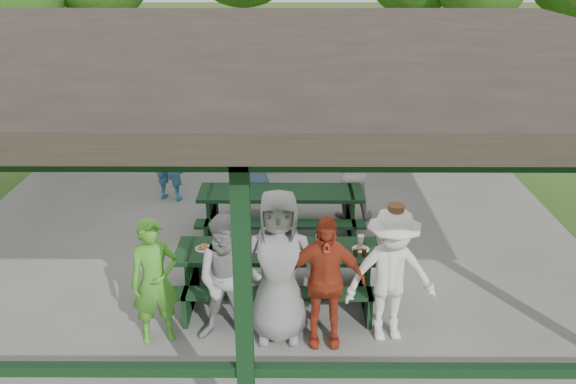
{
  "coord_description": "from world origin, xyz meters",
  "views": [
    {
      "loc": [
        0.4,
        -8.21,
        4.51
      ],
      "look_at": [
        0.36,
        -0.3,
        1.28
      ],
      "focal_mm": 38.0,
      "sensor_mm": 36.0,
      "label": 1
    }
  ],
  "objects_px": {
    "contestant_white_fedora": "(391,275)",
    "farm_trailer": "(148,97)",
    "contestant_green": "(155,281)",
    "contestant_grey_mid": "(279,267)",
    "contestant_red": "(324,281)",
    "picnic_table_near": "(278,268)",
    "picnic_table_far": "(281,207)",
    "pickup_truck": "(424,99)",
    "contestant_grey_left": "(229,280)",
    "spectator_blue": "(168,155)",
    "spectator_grey": "(350,170)",
    "spectator_lblue": "(255,167)"
  },
  "relations": [
    {
      "from": "contestant_green",
      "to": "contestant_grey_mid",
      "type": "height_order",
      "value": "contestant_grey_mid"
    },
    {
      "from": "contestant_green",
      "to": "farm_trailer",
      "type": "xyz_separation_m",
      "value": [
        -2.33,
        10.16,
        -0.23
      ]
    },
    {
      "from": "contestant_grey_left",
      "to": "spectator_blue",
      "type": "bearing_deg",
      "value": 111.88
    },
    {
      "from": "contestant_green",
      "to": "contestant_white_fedora",
      "type": "relative_size",
      "value": 0.9
    },
    {
      "from": "contestant_grey_left",
      "to": "farm_trailer",
      "type": "height_order",
      "value": "contestant_grey_left"
    },
    {
      "from": "contestant_grey_left",
      "to": "spectator_grey",
      "type": "bearing_deg",
      "value": 66.67
    },
    {
      "from": "contestant_grey_left",
      "to": "contestant_grey_mid",
      "type": "relative_size",
      "value": 0.85
    },
    {
      "from": "contestant_green",
      "to": "contestant_grey_left",
      "type": "xyz_separation_m",
      "value": [
        0.86,
        0.01,
        0.02
      ]
    },
    {
      "from": "contestant_green",
      "to": "contestant_white_fedora",
      "type": "height_order",
      "value": "contestant_white_fedora"
    },
    {
      "from": "spectator_grey",
      "to": "pickup_truck",
      "type": "distance_m",
      "value": 6.38
    },
    {
      "from": "spectator_blue",
      "to": "contestant_green",
      "type": "bearing_deg",
      "value": 114.07
    },
    {
      "from": "contestant_red",
      "to": "spectator_grey",
      "type": "bearing_deg",
      "value": 81.27
    },
    {
      "from": "picnic_table_far",
      "to": "spectator_grey",
      "type": "bearing_deg",
      "value": 31.0
    },
    {
      "from": "contestant_grey_mid",
      "to": "spectator_grey",
      "type": "height_order",
      "value": "contestant_grey_mid"
    },
    {
      "from": "spectator_grey",
      "to": "spectator_lblue",
      "type": "bearing_deg",
      "value": -3.27
    },
    {
      "from": "contestant_grey_left",
      "to": "spectator_grey",
      "type": "xyz_separation_m",
      "value": [
        1.73,
        3.57,
        0.05
      ]
    },
    {
      "from": "contestant_red",
      "to": "spectator_lblue",
      "type": "xyz_separation_m",
      "value": [
        -1.01,
        3.86,
        0.01
      ]
    },
    {
      "from": "picnic_table_far",
      "to": "spectator_grey",
      "type": "xyz_separation_m",
      "value": [
        1.17,
        0.7,
        0.38
      ]
    },
    {
      "from": "contestant_green",
      "to": "contestant_grey_mid",
      "type": "distance_m",
      "value": 1.45
    },
    {
      "from": "spectator_blue",
      "to": "pickup_truck",
      "type": "distance_m",
      "value": 7.67
    },
    {
      "from": "contestant_grey_mid",
      "to": "picnic_table_far",
      "type": "bearing_deg",
      "value": 90.12
    },
    {
      "from": "contestant_white_fedora",
      "to": "spectator_grey",
      "type": "height_order",
      "value": "contestant_white_fedora"
    },
    {
      "from": "contestant_grey_left",
      "to": "spectator_grey",
      "type": "distance_m",
      "value": 3.97
    },
    {
      "from": "contestant_white_fedora",
      "to": "farm_trailer",
      "type": "xyz_separation_m",
      "value": [
        -5.07,
        10.11,
        -0.3
      ]
    },
    {
      "from": "contestant_red",
      "to": "contestant_white_fedora",
      "type": "bearing_deg",
      "value": 7.79
    },
    {
      "from": "contestant_grey_mid",
      "to": "pickup_truck",
      "type": "relative_size",
      "value": 0.34
    },
    {
      "from": "contestant_grey_mid",
      "to": "contestant_white_fedora",
      "type": "relative_size",
      "value": 1.09
    },
    {
      "from": "contestant_green",
      "to": "contestant_white_fedora",
      "type": "bearing_deg",
      "value": -18.39
    },
    {
      "from": "picnic_table_near",
      "to": "contestant_green",
      "type": "xyz_separation_m",
      "value": [
        -1.41,
        -0.87,
        0.3
      ]
    },
    {
      "from": "contestant_grey_mid",
      "to": "spectator_blue",
      "type": "relative_size",
      "value": 1.1
    },
    {
      "from": "contestant_red",
      "to": "spectator_grey",
      "type": "xyz_separation_m",
      "value": [
        0.63,
        3.62,
        0.04
      ]
    },
    {
      "from": "contestant_green",
      "to": "contestant_red",
      "type": "relative_size",
      "value": 0.96
    },
    {
      "from": "contestant_red",
      "to": "spectator_grey",
      "type": "distance_m",
      "value": 3.68
    },
    {
      "from": "picnic_table_far",
      "to": "spectator_lblue",
      "type": "xyz_separation_m",
      "value": [
        -0.46,
        0.95,
        0.35
      ]
    },
    {
      "from": "contestant_grey_left",
      "to": "spectator_blue",
      "type": "distance_m",
      "value": 4.59
    },
    {
      "from": "contestant_green",
      "to": "contestant_grey_mid",
      "type": "bearing_deg",
      "value": -17.02
    },
    {
      "from": "picnic_table_far",
      "to": "contestant_white_fedora",
      "type": "height_order",
      "value": "contestant_white_fedora"
    },
    {
      "from": "spectator_lblue",
      "to": "farm_trailer",
      "type": "distance_m",
      "value": 7.14
    },
    {
      "from": "contestant_green",
      "to": "farm_trailer",
      "type": "distance_m",
      "value": 10.42
    },
    {
      "from": "contestant_green",
      "to": "contestant_grey_mid",
      "type": "xyz_separation_m",
      "value": [
        1.44,
        0.06,
        0.16
      ]
    },
    {
      "from": "picnic_table_near",
      "to": "spectator_lblue",
      "type": "height_order",
      "value": "spectator_lblue"
    },
    {
      "from": "farm_trailer",
      "to": "contestant_red",
      "type": "bearing_deg",
      "value": -61.88
    },
    {
      "from": "picnic_table_far",
      "to": "spectator_lblue",
      "type": "distance_m",
      "value": 1.11
    },
    {
      "from": "contestant_grey_mid",
      "to": "picnic_table_near",
      "type": "bearing_deg",
      "value": 91.45
    },
    {
      "from": "farm_trailer",
      "to": "contestant_grey_left",
      "type": "bearing_deg",
      "value": -67.24
    },
    {
      "from": "spectator_lblue",
      "to": "pickup_truck",
      "type": "height_order",
      "value": "spectator_lblue"
    },
    {
      "from": "contestant_red",
      "to": "farm_trailer",
      "type": "xyz_separation_m",
      "value": [
        -4.29,
        10.2,
        -0.27
      ]
    },
    {
      "from": "contestant_grey_left",
      "to": "spectator_lblue",
      "type": "xyz_separation_m",
      "value": [
        0.09,
        3.81,
        0.02
      ]
    },
    {
      "from": "contestant_white_fedora",
      "to": "pickup_truck",
      "type": "relative_size",
      "value": 0.31
    },
    {
      "from": "contestant_grey_mid",
      "to": "pickup_truck",
      "type": "bearing_deg",
      "value": 68.68
    }
  ]
}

